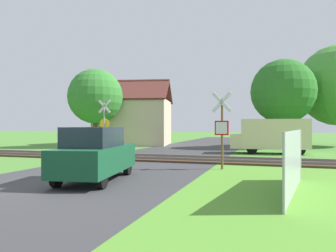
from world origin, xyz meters
name	(u,v)px	position (x,y,z in m)	size (l,w,h in m)	color
ground_plane	(65,185)	(0.00, 0.00, 0.00)	(160.00, 160.00, 0.00)	#4C8433
road_asphalt	(98,175)	(0.00, 2.00, 0.00)	(7.28, 80.00, 0.01)	#38383A
grass_verge	(300,222)	(6.64, -2.00, 0.00)	(6.00, 20.00, 0.01)	#54912D
rail_track	(154,158)	(0.00, 7.90, 0.06)	(60.00, 2.60, 0.22)	#422D1E
stop_sign_near	(222,127)	(4.11, 5.03, 1.78)	(0.87, 0.21, 3.24)	brown
crossing_sign_far	(104,123)	(-4.17, 10.05, 2.00)	(0.88, 0.14, 3.48)	#9E9EA5
house	(134,121)	(-6.53, 20.20, 2.25)	(7.97, 7.84, 6.21)	#C6B293
tree_right	(283,91)	(6.92, 19.41, 4.59)	(5.19, 5.19, 7.19)	#513823
tree_left	(95,96)	(-8.15, 15.74, 4.28)	(4.61, 4.61, 6.59)	#513823
mail_truck	(272,135)	(6.05, 13.66, 1.24)	(5.04, 2.27, 2.24)	beige
parked_car	(95,154)	(0.55, 0.92, 0.89)	(2.26, 4.21, 1.78)	#144C2D
fence_panel	(294,162)	(6.69, 0.81, 0.85)	(0.72, 4.71, 1.70)	#9E9EA5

